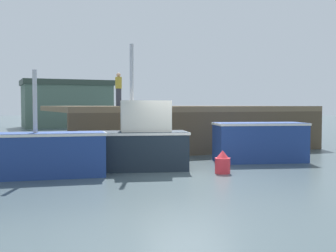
{
  "coord_description": "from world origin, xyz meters",
  "views": [
    {
      "loc": [
        -5.62,
        -11.44,
        2.12
      ],
      "look_at": [
        1.46,
        5.04,
        1.24
      ],
      "focal_mm": 45.8,
      "sensor_mm": 36.0,
      "label": 1
    }
  ],
  "objects_px": {
    "fishing_boat_near_left": "(32,152)",
    "fishing_boat_mid": "(260,141)",
    "fishing_boat_near_right": "(135,143)",
    "dockworker": "(119,89)",
    "mooring_buoy_foreground": "(223,163)",
    "rowboat": "(256,153)"
  },
  "relations": [
    {
      "from": "fishing_boat_near_right",
      "to": "mooring_buoy_foreground",
      "type": "distance_m",
      "value": 2.94
    },
    {
      "from": "fishing_boat_near_left",
      "to": "dockworker",
      "type": "height_order",
      "value": "dockworker"
    },
    {
      "from": "fishing_boat_near_left",
      "to": "mooring_buoy_foreground",
      "type": "relative_size",
      "value": 5.88
    },
    {
      "from": "fishing_boat_near_right",
      "to": "mooring_buoy_foreground",
      "type": "relative_size",
      "value": 5.69
    },
    {
      "from": "rowboat",
      "to": "fishing_boat_near_left",
      "type": "bearing_deg",
      "value": -169.87
    },
    {
      "from": "fishing_boat_near_right",
      "to": "fishing_boat_near_left",
      "type": "bearing_deg",
      "value": -175.16
    },
    {
      "from": "mooring_buoy_foreground",
      "to": "fishing_boat_near_right",
      "type": "bearing_deg",
      "value": 141.65
    },
    {
      "from": "mooring_buoy_foreground",
      "to": "fishing_boat_near_left",
      "type": "bearing_deg",
      "value": 164.63
    },
    {
      "from": "fishing_boat_near_left",
      "to": "fishing_boat_mid",
      "type": "distance_m",
      "value": 8.24
    },
    {
      "from": "rowboat",
      "to": "mooring_buoy_foreground",
      "type": "bearing_deg",
      "value": -137.53
    },
    {
      "from": "fishing_boat_mid",
      "to": "dockworker",
      "type": "distance_m",
      "value": 8.97
    },
    {
      "from": "fishing_boat_near_left",
      "to": "dockworker",
      "type": "xyz_separation_m",
      "value": [
        5.18,
        8.52,
        2.18
      ]
    },
    {
      "from": "fishing_boat_mid",
      "to": "fishing_boat_near_left",
      "type": "bearing_deg",
      "value": -177.47
    },
    {
      "from": "dockworker",
      "to": "fishing_boat_near_right",
      "type": "bearing_deg",
      "value": -103.19
    },
    {
      "from": "fishing_boat_near_left",
      "to": "fishing_boat_mid",
      "type": "bearing_deg",
      "value": 2.53
    },
    {
      "from": "fishing_boat_mid",
      "to": "dockworker",
      "type": "height_order",
      "value": "dockworker"
    },
    {
      "from": "fishing_boat_mid",
      "to": "mooring_buoy_foreground",
      "type": "distance_m",
      "value": 3.33
    },
    {
      "from": "fishing_boat_near_right",
      "to": "fishing_boat_mid",
      "type": "xyz_separation_m",
      "value": [
        4.98,
        0.09,
        -0.12
      ]
    },
    {
      "from": "fishing_boat_near_left",
      "to": "fishing_boat_mid",
      "type": "relative_size",
      "value": 1.16
    },
    {
      "from": "fishing_boat_near_left",
      "to": "fishing_boat_near_right",
      "type": "height_order",
      "value": "fishing_boat_near_right"
    },
    {
      "from": "fishing_boat_near_right",
      "to": "dockworker",
      "type": "distance_m",
      "value": 8.71
    },
    {
      "from": "fishing_boat_near_left",
      "to": "rowboat",
      "type": "xyz_separation_m",
      "value": [
        8.92,
        1.59,
        -0.61
      ]
    }
  ]
}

